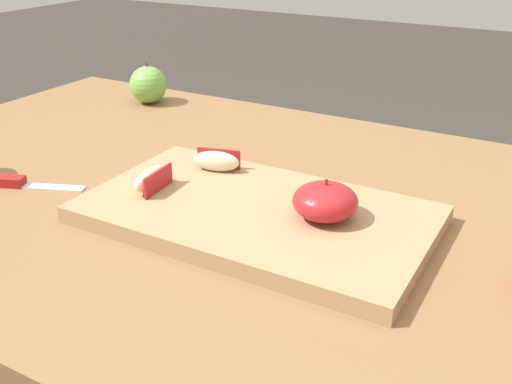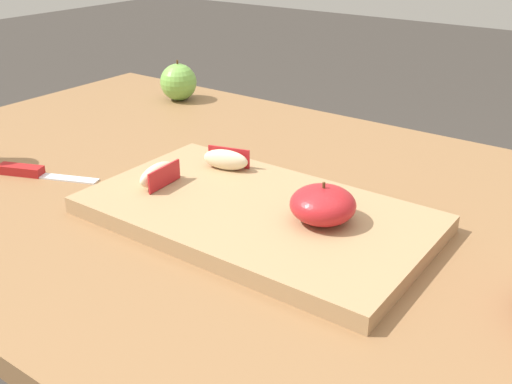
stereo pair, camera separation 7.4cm
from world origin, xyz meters
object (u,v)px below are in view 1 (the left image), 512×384
at_px(whole_apple_granny_green, 148,85).
at_px(apple_wedge_near_knife, 217,161).
at_px(cutting_board, 256,214).
at_px(apple_wedge_back, 151,179).
at_px(apple_half_skin_up, 325,201).
at_px(paring_knife, 10,182).

bearing_deg(whole_apple_granny_green, apple_wedge_near_knife, -38.69).
height_order(cutting_board, apple_wedge_back, apple_wedge_back).
bearing_deg(cutting_board, apple_wedge_back, -170.94).
xyz_separation_m(cutting_board, apple_wedge_near_knife, (-0.11, 0.07, 0.03)).
bearing_deg(apple_wedge_back, apple_half_skin_up, 9.25).
bearing_deg(cutting_board, apple_half_skin_up, 9.57).
bearing_deg(apple_half_skin_up, apple_wedge_near_knife, 163.14).
distance_m(apple_half_skin_up, paring_knife, 0.46).
xyz_separation_m(paring_knife, whole_apple_granny_green, (-0.09, 0.43, 0.03)).
bearing_deg(whole_apple_granny_green, paring_knife, -78.19).
relative_size(cutting_board, apple_half_skin_up, 5.49).
relative_size(cutting_board, apple_wedge_back, 6.31).
height_order(paring_knife, whole_apple_granny_green, whole_apple_granny_green).
relative_size(cutting_board, apple_wedge_near_knife, 6.15).
height_order(apple_half_skin_up, whole_apple_granny_green, whole_apple_granny_green).
height_order(apple_half_skin_up, paring_knife, apple_half_skin_up).
bearing_deg(paring_knife, apple_wedge_back, 14.14).
xyz_separation_m(apple_wedge_near_knife, whole_apple_granny_green, (-0.35, 0.28, 0.00)).
bearing_deg(whole_apple_granny_green, apple_half_skin_up, -31.92).
distance_m(apple_half_skin_up, whole_apple_granny_green, 0.64).
bearing_deg(cutting_board, paring_knife, -167.88).
distance_m(apple_wedge_back, whole_apple_granny_green, 0.49).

